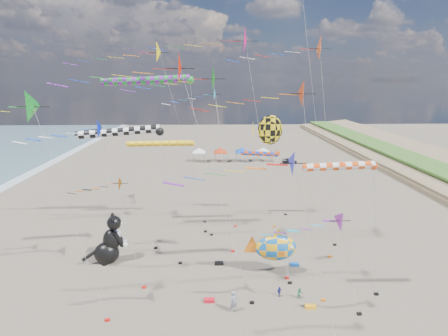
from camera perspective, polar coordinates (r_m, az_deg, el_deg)
name	(u,v)px	position (r m, az deg, el deg)	size (l,w,h in m)	color
delta_kite_0	(111,186)	(39.48, -17.90, -2.83)	(9.17, 1.83, 8.70)	orange
delta_kite_1	(322,223)	(27.58, 15.65, -8.68)	(8.29, 1.74, 9.29)	purple
delta_kite_2	(237,41)	(42.15, 2.14, 20.04)	(17.38, 3.36, 24.73)	#E30D78
delta_kite_3	(79,135)	(30.85, -22.65, 4.96)	(10.37, 1.83, 15.47)	#061FD5
delta_kite_4	(308,51)	(37.73, 13.49, 18.15)	(12.75, 2.73, 22.99)	#F15318
delta_kite_6	(30,111)	(27.14, -29.12, 8.17)	(11.22, 2.57, 18.04)	#0F8724
delta_kite_7	(205,98)	(42.15, -3.20, 11.39)	(8.76, 1.69, 17.76)	#14ABE2
delta_kite_8	(292,97)	(26.79, 11.08, 11.25)	(10.66, 2.26, 18.71)	red
delta_kite_9	(275,169)	(21.21, 8.28, -0.10)	(10.93, 1.78, 14.64)	#1A1EBF
delta_kite_10	(182,71)	(26.04, -6.91, 15.42)	(13.42, 2.42, 20.63)	#F11A03
delta_kite_11	(160,55)	(40.05, -10.40, 17.67)	(13.95, 2.40, 22.63)	yellow
delta_kite_12	(202,80)	(35.27, -3.54, 14.10)	(11.51, 2.74, 20.10)	#0E7F10
windsock_0	(262,154)	(47.35, 6.16, 2.28)	(6.64, 0.66, 9.24)	#D5440F
windsock_1	(163,144)	(44.80, -9.99, 3.91)	(9.80, 0.75, 11.13)	#F0AD14
windsock_2	(150,81)	(41.13, -11.97, 13.77)	(11.56, 0.91, 18.96)	#18882D
windsock_3	(343,167)	(29.54, 18.80, 0.13)	(7.40, 0.68, 12.16)	#E64810
windsock_4	(123,132)	(34.23, -16.19, 5.60)	(9.42, 0.79, 14.20)	black
angelfish_kite	(268,131)	(31.49, 7.17, 5.97)	(3.74, 3.02, 15.52)	yellow
cat_inflatable	(108,238)	(38.66, -18.37, -10.83)	(3.93, 1.97, 5.31)	black
fish_inflatable	(275,247)	(34.97, 8.39, -12.71)	(5.36, 2.07, 4.84)	#1260B7
person_adult	(234,302)	(30.56, 1.57, -20.97)	(0.68, 0.45, 1.86)	gray
child_green	(300,293)	(32.87, 12.27, -19.38)	(0.51, 0.40, 1.05)	#289257
child_blue	(279,291)	(32.90, 9.01, -19.29)	(0.55, 0.23, 0.94)	navy
kite_bag_0	(219,263)	(37.35, -0.83, -15.29)	(0.90, 0.44, 0.30)	black
kite_bag_1	(294,264)	(37.87, 11.42, -15.16)	(0.90, 0.44, 0.30)	#1253B5
kite_bag_2	(311,307)	(32.17, 13.94, -21.11)	(0.90, 0.44, 0.30)	#FFA815
kite_bag_3	(209,300)	(32.07, -2.41, -20.78)	(0.90, 0.44, 0.30)	red
tent_row	(231,148)	(81.14, 1.20, 3.23)	(19.20, 4.20, 3.80)	white
parked_car	(290,161)	(81.55, 10.67, 1.19)	(1.33, 3.32, 1.13)	#26262D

